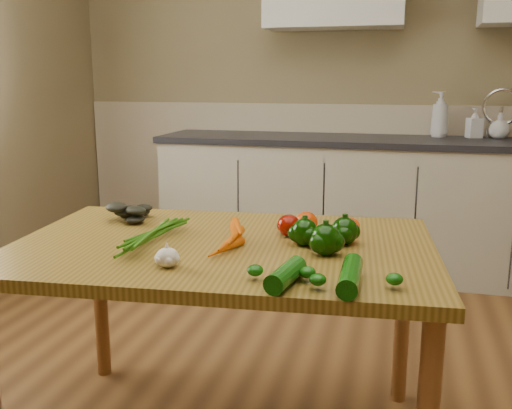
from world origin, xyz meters
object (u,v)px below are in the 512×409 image
at_px(table, 223,266).
at_px(soap_bottle_c, 500,126).
at_px(soap_bottle_b, 475,123).
at_px(garlic_bulb, 167,257).
at_px(pepper_a, 305,232).
at_px(carrot_bunch, 207,234).
at_px(soap_bottle_a, 440,114).
at_px(tomato_b, 306,222).
at_px(leafy_greens, 130,208).
at_px(tomato_a, 289,225).
at_px(zucchini_a, 350,276).
at_px(tomato_c, 351,226).
at_px(pepper_b, 345,231).
at_px(zucchini_b, 286,275).
at_px(pepper_c, 325,240).

relative_size(table, soap_bottle_c, 8.86).
bearing_deg(soap_bottle_b, table, 46.07).
bearing_deg(garlic_bulb, soap_bottle_b, 66.57).
bearing_deg(pepper_a, carrot_bunch, -166.83).
height_order(soap_bottle_a, tomato_b, soap_bottle_a).
relative_size(leafy_greens, tomato_a, 2.42).
bearing_deg(soap_bottle_a, zucchini_a, 1.23).
relative_size(soap_bottle_c, tomato_c, 2.55).
distance_m(garlic_bulb, pepper_a, 0.47).
bearing_deg(table, pepper_b, 7.87).
height_order(garlic_bulb, pepper_a, pepper_a).
xyz_separation_m(soap_bottle_b, zucchini_b, (-0.72, -2.55, -0.22)).
bearing_deg(tomato_a, pepper_c, -50.27).
relative_size(carrot_bunch, zucchini_a, 1.14).
bearing_deg(soap_bottle_b, soap_bottle_a, -20.22).
bearing_deg(tomato_b, zucchini_a, -67.83).
bearing_deg(tomato_b, pepper_c, -67.31).
height_order(table, zucchini_a, zucchini_a).
xyz_separation_m(table, tomato_a, (0.20, 0.14, 0.12)).
distance_m(garlic_bulb, tomato_b, 0.58).
bearing_deg(pepper_c, soap_bottle_b, 73.86).
distance_m(pepper_b, pepper_c, 0.14).
bearing_deg(zucchini_b, garlic_bulb, 171.03).
bearing_deg(soap_bottle_b, leafy_greens, 34.79).
xyz_separation_m(carrot_bunch, tomato_a, (0.24, 0.17, 0.00)).
height_order(soap_bottle_b, tomato_b, soap_bottle_b).
height_order(leafy_greens, tomato_b, leafy_greens).
distance_m(soap_bottle_b, zucchini_a, 2.58).
height_order(soap_bottle_a, soap_bottle_b, soap_bottle_a).
bearing_deg(soap_bottle_a, garlic_bulb, -10.25).
relative_size(table, soap_bottle_a, 4.91).
height_order(leafy_greens, pepper_a, leafy_greens).
bearing_deg(garlic_bulb, tomato_a, 56.59).
relative_size(soap_bottle_a, pepper_a, 3.38).
distance_m(soap_bottle_c, tomato_a, 2.28).
relative_size(garlic_bulb, pepper_c, 0.71).
bearing_deg(soap_bottle_a, pepper_c, -2.09).
distance_m(soap_bottle_a, tomato_b, 2.11).
xyz_separation_m(table, zucchini_a, (0.45, -0.30, 0.11)).
bearing_deg(carrot_bunch, table, 29.04).
height_order(soap_bottle_c, leafy_greens, soap_bottle_c).
height_order(soap_bottle_a, tomato_c, soap_bottle_a).
relative_size(leafy_greens, pepper_c, 2.05).
distance_m(soap_bottle_c, garlic_bulb, 2.77).
bearing_deg(soap_bottle_c, pepper_c, -98.22).
xyz_separation_m(pepper_a, pepper_b, (0.13, 0.05, 0.00)).
height_order(soap_bottle_a, soap_bottle_c, soap_bottle_a).
bearing_deg(garlic_bulb, zucchini_b, -8.97).
height_order(soap_bottle_b, tomato_c, soap_bottle_b).
xyz_separation_m(pepper_a, zucchini_a, (0.18, -0.34, -0.02)).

